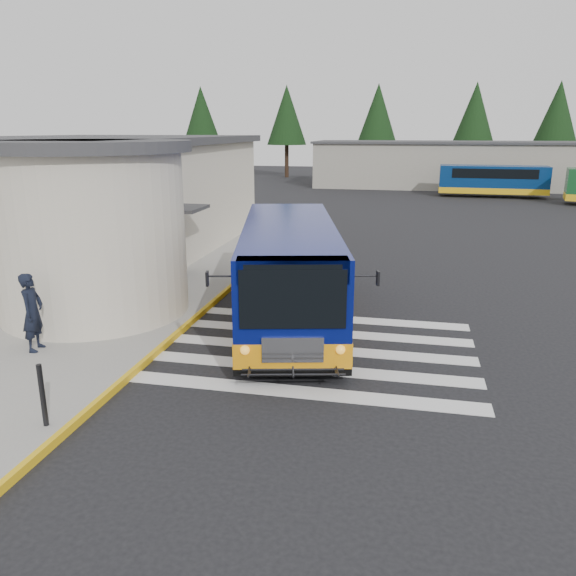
% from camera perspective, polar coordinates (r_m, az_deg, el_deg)
% --- Properties ---
extents(ground, '(140.00, 140.00, 0.00)m').
position_cam_1_polar(ground, '(14.64, 4.75, -5.18)').
color(ground, black).
rests_on(ground, ground).
extents(sidewalk, '(10.00, 34.00, 0.15)m').
position_cam_1_polar(sidewalk, '(21.19, -18.62, 0.87)').
color(sidewalk, gray).
rests_on(sidewalk, ground).
extents(curb_strip, '(0.12, 34.00, 0.16)m').
position_cam_1_polar(curb_strip, '(19.18, -5.76, 0.14)').
color(curb_strip, gold).
rests_on(curb_strip, ground).
extents(station_building, '(12.70, 18.70, 4.80)m').
position_cam_1_polar(station_building, '(24.14, -19.49, 8.57)').
color(station_building, '#BDB2A0').
rests_on(station_building, ground).
extents(crosswalk, '(8.00, 5.35, 0.01)m').
position_cam_1_polar(crosswalk, '(13.97, 2.28, -6.17)').
color(crosswalk, silver).
rests_on(crosswalk, ground).
extents(depot_building, '(26.40, 8.40, 4.20)m').
position_cam_1_polar(depot_building, '(55.84, 16.81, 11.93)').
color(depot_building, gray).
rests_on(depot_building, ground).
extents(tree_line, '(58.40, 4.40, 10.00)m').
position_cam_1_polar(tree_line, '(63.77, 16.87, 16.53)').
color(tree_line, black).
rests_on(tree_line, ground).
extents(transit_bus, '(4.90, 9.93, 2.72)m').
position_cam_1_polar(transit_bus, '(15.75, 0.13, 1.35)').
color(transit_bus, '#08105F').
rests_on(transit_bus, ground).
extents(pedestrian_a, '(0.55, 0.75, 1.88)m').
position_cam_1_polar(pedestrian_a, '(14.51, -24.53, -2.25)').
color(pedestrian_a, black).
rests_on(pedestrian_a, sidewalk).
extents(pedestrian_b, '(0.83, 0.94, 1.62)m').
position_cam_1_polar(pedestrian_b, '(15.80, -22.51, -1.12)').
color(pedestrian_b, black).
rests_on(pedestrian_b, sidewalk).
extents(bollard, '(0.10, 0.10, 1.17)m').
position_cam_1_polar(bollard, '(10.91, -23.67, -9.95)').
color(bollard, black).
rests_on(bollard, sidewalk).
extents(far_bus_a, '(8.36, 2.62, 2.14)m').
position_cam_1_polar(far_bus_a, '(48.52, 20.08, 10.31)').
color(far_bus_a, navy).
rests_on(far_bus_a, ground).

